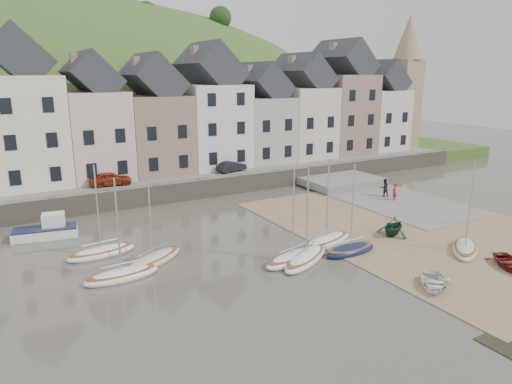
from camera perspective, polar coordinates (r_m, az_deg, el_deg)
ground at (r=30.88m, az=5.60°, el=-7.82°), size 160.00×160.00×0.00m
quay_land at (r=58.68m, az=-12.77°, el=3.37°), size 90.00×30.00×1.50m
quay_street at (r=47.86m, az=-8.68°, el=2.08°), size 70.00×7.00×0.10m
seawall at (r=44.84m, az=-7.02°, el=0.45°), size 70.00×1.20×1.80m
beach at (r=37.98m, az=19.31°, el=-4.24°), size 18.00×26.00×0.06m
slipway at (r=45.98m, az=15.15°, el=-0.68°), size 8.00×18.00×0.12m
hillside at (r=89.08m, az=-20.63°, el=-5.96°), size 134.40×84.00×84.00m
townhouse_terrace at (r=50.86m, az=-8.52°, el=9.40°), size 61.05×8.00×13.93m
church_spire at (r=69.69m, az=18.04°, el=13.27°), size 4.00×4.00×18.00m
sailboat_0 at (r=32.26m, az=-18.57°, el=-7.05°), size 4.66×2.03×6.32m
sailboat_1 at (r=28.44m, az=-16.28°, el=-9.81°), size 4.47×1.72×6.32m
sailboat_2 at (r=30.10m, az=-12.64°, el=-8.19°), size 5.04×3.80×6.32m
sailboat_3 at (r=29.78m, az=4.53°, el=-8.12°), size 4.82×2.55×6.32m
sailboat_4 at (r=29.84m, az=6.20°, el=-8.12°), size 5.27×3.86×6.32m
sailboat_5 at (r=31.63m, az=11.57°, el=-6.99°), size 4.06×1.60×6.32m
sailboat_6 at (r=32.92m, az=8.66°, el=-6.00°), size 5.24×2.76×6.32m
sailboat_7 at (r=34.28m, az=24.43°, el=-6.34°), size 4.51×3.84×6.32m
motorboat_2 at (r=37.19m, az=-24.39°, el=-4.23°), size 4.67×2.49×1.70m
rowboat_white at (r=28.03m, az=21.08°, el=-10.38°), size 3.54×3.53×0.60m
rowboat_green at (r=35.50m, az=16.58°, el=-4.07°), size 3.27×3.06×1.40m
rowboat_red at (r=32.58m, az=29.03°, el=-7.71°), size 3.59×3.91×0.66m
person_red at (r=45.04m, az=16.75°, el=0.06°), size 0.71×0.61×1.65m
person_dark at (r=46.15m, az=15.60°, el=0.53°), size 0.99×0.86×1.73m
car_left at (r=44.61m, az=-17.57°, el=1.58°), size 3.92×1.88×1.29m
car_right at (r=48.73m, az=-3.04°, el=3.18°), size 3.60×1.99×1.12m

